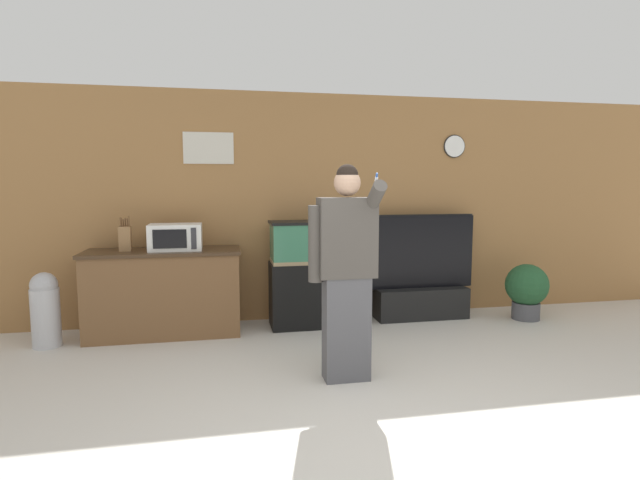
{
  "coord_description": "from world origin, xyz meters",
  "views": [
    {
      "loc": [
        -1.01,
        -2.66,
        1.57
      ],
      "look_at": [
        -0.09,
        1.89,
        1.05
      ],
      "focal_mm": 28.0,
      "sensor_mm": 36.0,
      "label": 1
    }
  ],
  "objects_px": {
    "person_standing": "(346,269)",
    "trash_bin": "(45,308)",
    "tv_on_stand": "(420,288)",
    "counter_island": "(164,292)",
    "knife_block": "(125,238)",
    "microwave": "(176,237)",
    "aquarium_on_stand": "(310,274)",
    "potted_plant": "(527,289)"
  },
  "relations": [
    {
      "from": "knife_block",
      "to": "aquarium_on_stand",
      "type": "xyz_separation_m",
      "value": [
        1.91,
        0.03,
        -0.44
      ]
    },
    {
      "from": "counter_island",
      "to": "trash_bin",
      "type": "height_order",
      "value": "counter_island"
    },
    {
      "from": "knife_block",
      "to": "person_standing",
      "type": "height_order",
      "value": "person_standing"
    },
    {
      "from": "aquarium_on_stand",
      "to": "potted_plant",
      "type": "xyz_separation_m",
      "value": [
        2.52,
        -0.24,
        -0.23
      ]
    },
    {
      "from": "person_standing",
      "to": "trash_bin",
      "type": "distance_m",
      "value": 3.02
    },
    {
      "from": "microwave",
      "to": "person_standing",
      "type": "relative_size",
      "value": 0.31
    },
    {
      "from": "knife_block",
      "to": "person_standing",
      "type": "bearing_deg",
      "value": -38.94
    },
    {
      "from": "person_standing",
      "to": "aquarium_on_stand",
      "type": "bearing_deg",
      "value": 90.06
    },
    {
      "from": "knife_block",
      "to": "microwave",
      "type": "bearing_deg",
      "value": -2.33
    },
    {
      "from": "tv_on_stand",
      "to": "trash_bin",
      "type": "bearing_deg",
      "value": -175.83
    },
    {
      "from": "counter_island",
      "to": "microwave",
      "type": "xyz_separation_m",
      "value": [
        0.13,
        -0.02,
        0.58
      ]
    },
    {
      "from": "microwave",
      "to": "person_standing",
      "type": "distance_m",
      "value": 2.09
    },
    {
      "from": "knife_block",
      "to": "aquarium_on_stand",
      "type": "relative_size",
      "value": 0.31
    },
    {
      "from": "counter_island",
      "to": "microwave",
      "type": "bearing_deg",
      "value": -9.59
    },
    {
      "from": "tv_on_stand",
      "to": "trash_bin",
      "type": "xyz_separation_m",
      "value": [
        -3.97,
        -0.29,
        0.02
      ]
    },
    {
      "from": "tv_on_stand",
      "to": "potted_plant",
      "type": "height_order",
      "value": "tv_on_stand"
    },
    {
      "from": "person_standing",
      "to": "potted_plant",
      "type": "height_order",
      "value": "person_standing"
    },
    {
      "from": "knife_block",
      "to": "counter_island",
      "type": "bearing_deg",
      "value": 0.37
    },
    {
      "from": "microwave",
      "to": "aquarium_on_stand",
      "type": "bearing_deg",
      "value": 1.85
    },
    {
      "from": "counter_island",
      "to": "person_standing",
      "type": "xyz_separation_m",
      "value": [
        1.55,
        -1.55,
        0.45
      ]
    },
    {
      "from": "tv_on_stand",
      "to": "counter_island",
      "type": "bearing_deg",
      "value": -177.91
    },
    {
      "from": "knife_block",
      "to": "trash_bin",
      "type": "height_order",
      "value": "knife_block"
    },
    {
      "from": "aquarium_on_stand",
      "to": "person_standing",
      "type": "xyz_separation_m",
      "value": [
        0.0,
        -1.57,
        0.31
      ]
    },
    {
      "from": "microwave",
      "to": "person_standing",
      "type": "height_order",
      "value": "person_standing"
    },
    {
      "from": "knife_block",
      "to": "tv_on_stand",
      "type": "distance_m",
      "value": 3.32
    },
    {
      "from": "counter_island",
      "to": "microwave",
      "type": "relative_size",
      "value": 2.98
    },
    {
      "from": "microwave",
      "to": "knife_block",
      "type": "distance_m",
      "value": 0.5
    },
    {
      "from": "microwave",
      "to": "potted_plant",
      "type": "xyz_separation_m",
      "value": [
        3.94,
        -0.19,
        -0.67
      ]
    },
    {
      "from": "microwave",
      "to": "tv_on_stand",
      "type": "bearing_deg",
      "value": 2.66
    },
    {
      "from": "aquarium_on_stand",
      "to": "person_standing",
      "type": "height_order",
      "value": "person_standing"
    },
    {
      "from": "counter_island",
      "to": "tv_on_stand",
      "type": "bearing_deg",
      "value": 2.09
    },
    {
      "from": "person_standing",
      "to": "trash_bin",
      "type": "xyz_separation_m",
      "value": [
        -2.64,
        1.36,
        -0.52
      ]
    },
    {
      "from": "counter_island",
      "to": "aquarium_on_stand",
      "type": "relative_size",
      "value": 1.34
    },
    {
      "from": "microwave",
      "to": "aquarium_on_stand",
      "type": "distance_m",
      "value": 1.49
    },
    {
      "from": "person_standing",
      "to": "microwave",
      "type": "bearing_deg",
      "value": 132.91
    },
    {
      "from": "counter_island",
      "to": "tv_on_stand",
      "type": "height_order",
      "value": "tv_on_stand"
    },
    {
      "from": "aquarium_on_stand",
      "to": "tv_on_stand",
      "type": "height_order",
      "value": "tv_on_stand"
    },
    {
      "from": "knife_block",
      "to": "person_standing",
      "type": "xyz_separation_m",
      "value": [
        1.91,
        -1.55,
        -0.13
      ]
    },
    {
      "from": "counter_island",
      "to": "knife_block",
      "type": "xyz_separation_m",
      "value": [
        -0.36,
        -0.0,
        0.58
      ]
    },
    {
      "from": "trash_bin",
      "to": "microwave",
      "type": "bearing_deg",
      "value": 7.55
    },
    {
      "from": "counter_island",
      "to": "trash_bin",
      "type": "bearing_deg",
      "value": -170.38
    },
    {
      "from": "knife_block",
      "to": "potted_plant",
      "type": "relative_size",
      "value": 0.55
    }
  ]
}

